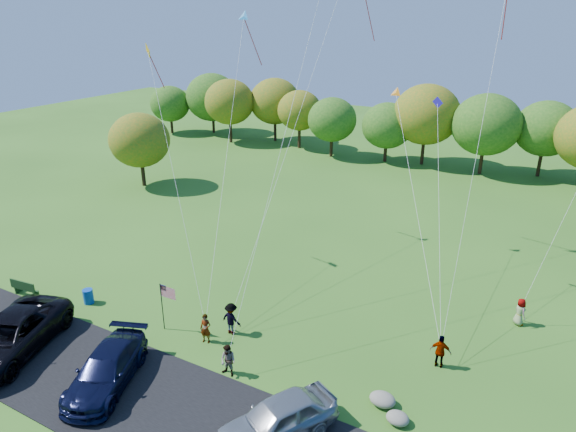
# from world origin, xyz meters

# --- Properties ---
(ground) EXTENTS (140.00, 140.00, 0.00)m
(ground) POSITION_xyz_m (0.00, 0.00, 0.00)
(ground) COLOR #2F5E1A
(ground) RESTS_ON ground
(asphalt_lane) EXTENTS (44.00, 6.00, 0.06)m
(asphalt_lane) POSITION_xyz_m (0.00, -4.00, 0.03)
(asphalt_lane) COLOR black
(asphalt_lane) RESTS_ON ground
(treeline) EXTENTS (74.55, 28.00, 8.70)m
(treeline) POSITION_xyz_m (1.09, 35.97, 4.70)
(treeline) COLOR #372314
(treeline) RESTS_ON ground
(minivan_dark) EXTENTS (5.01, 7.31, 1.86)m
(minivan_dark) POSITION_xyz_m (-9.09, -4.55, 0.99)
(minivan_dark) COLOR black
(minivan_dark) RESTS_ON asphalt_lane
(minivan_navy) EXTENTS (3.96, 5.79, 1.56)m
(minivan_navy) POSITION_xyz_m (-3.23, -3.96, 0.84)
(minivan_navy) COLOR black
(minivan_navy) RESTS_ON asphalt_lane
(minivan_silver) EXTENTS (4.06, 5.24, 1.67)m
(minivan_silver) POSITION_xyz_m (4.91, -2.90, 0.89)
(minivan_silver) COLOR #9FA3A9
(minivan_silver) RESTS_ON asphalt_lane
(flyer_a) EXTENTS (0.64, 0.49, 1.58)m
(flyer_a) POSITION_xyz_m (-1.37, 0.75, 0.79)
(flyer_a) COLOR #4C4C59
(flyer_a) RESTS_ON ground
(flyer_b) EXTENTS (0.80, 0.64, 1.58)m
(flyer_b) POSITION_xyz_m (1.09, -0.80, 0.79)
(flyer_b) COLOR #4C4C59
(flyer_b) RESTS_ON ground
(flyer_c) EXTENTS (1.15, 0.70, 1.73)m
(flyer_c) POSITION_xyz_m (-0.69, 2.00, 0.87)
(flyer_c) COLOR #4C4C59
(flyer_c) RESTS_ON ground
(flyer_d) EXTENTS (1.01, 0.47, 1.67)m
(flyer_d) POSITION_xyz_m (9.38, 4.50, 0.84)
(flyer_d) COLOR #4C4C59
(flyer_d) RESTS_ON ground
(flyer_e) EXTENTS (0.85, 0.88, 1.53)m
(flyer_e) POSITION_xyz_m (12.21, 10.08, 0.76)
(flyer_e) COLOR #4C4C59
(flyer_e) RESTS_ON ground
(park_bench) EXTENTS (1.85, 0.55, 1.02)m
(park_bench) POSITION_xyz_m (-13.39, -0.81, 0.55)
(park_bench) COLOR #153513
(park_bench) RESTS_ON ground
(trash_barrel) EXTENTS (0.57, 0.57, 0.85)m
(trash_barrel) POSITION_xyz_m (-9.55, 0.48, 0.43)
(trash_barrel) COLOR #0B3BA9
(trash_barrel) RESTS_ON ground
(flag_assembly) EXTENTS (1.00, 0.65, 2.70)m
(flag_assembly) POSITION_xyz_m (-3.71, 0.59, 2.04)
(flag_assembly) COLOR black
(flag_assembly) RESTS_ON ground
(boulder_near) EXTENTS (1.13, 0.89, 0.57)m
(boulder_near) POSITION_xyz_m (7.90, 0.77, 0.28)
(boulder_near) COLOR gray
(boulder_near) RESTS_ON ground
(boulder_far) EXTENTS (0.95, 0.79, 0.50)m
(boulder_far) POSITION_xyz_m (8.78, 0.07, 0.25)
(boulder_far) COLOR slate
(boulder_far) RESTS_ON ground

